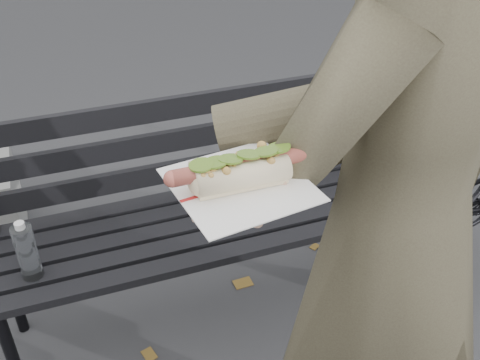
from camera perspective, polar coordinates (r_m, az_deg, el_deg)
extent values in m
cylinder|color=black|center=(2.03, -22.06, -16.52)|extent=(0.04, 0.04, 0.45)
cylinder|color=black|center=(2.27, -22.24, -10.06)|extent=(0.04, 0.04, 0.45)
cylinder|color=black|center=(2.26, 13.72, -8.17)|extent=(0.04, 0.04, 0.45)
cylinder|color=black|center=(2.48, 9.69, -3.26)|extent=(0.04, 0.04, 0.45)
cube|color=black|center=(1.87, -2.99, -7.90)|extent=(1.50, 0.07, 0.03)
cube|color=black|center=(1.93, -3.78, -6.20)|extent=(1.50, 0.07, 0.03)
cube|color=black|center=(2.00, -4.52, -4.62)|extent=(1.50, 0.07, 0.03)
cube|color=black|center=(2.07, -5.21, -3.13)|extent=(1.50, 0.07, 0.03)
cube|color=black|center=(2.14, -5.85, -1.74)|extent=(1.50, 0.07, 0.03)
cube|color=black|center=(2.25, 10.53, 6.04)|extent=(0.04, 0.03, 0.42)
cube|color=black|center=(2.10, -6.22, 1.02)|extent=(1.50, 0.02, 0.08)
cube|color=black|center=(2.03, -6.45, 4.08)|extent=(1.50, 0.02, 0.08)
cube|color=black|center=(1.97, -6.69, 7.34)|extent=(1.50, 0.02, 0.08)
cylinder|color=white|center=(1.84, -20.81, -6.90)|extent=(0.06, 0.06, 0.19)
cylinder|color=white|center=(1.77, -21.49, -4.33)|extent=(0.03, 0.03, 0.02)
imported|color=#463D2E|center=(1.22, 15.50, -5.48)|extent=(0.80, 0.64, 1.92)
cylinder|color=#463D2E|center=(0.97, 12.41, 7.95)|extent=(0.51, 0.23, 0.19)
cylinder|color=#D8A384|center=(0.85, 2.31, -0.24)|extent=(0.09, 0.08, 0.07)
ellipsoid|color=#D8A384|center=(0.83, 0.00, -1.42)|extent=(0.10, 0.12, 0.03)
cylinder|color=#D8A384|center=(0.80, -3.01, -3.27)|extent=(0.05, 0.02, 0.02)
cylinder|color=#D8A384|center=(0.81, -3.42, -2.46)|extent=(0.05, 0.02, 0.02)
cylinder|color=#D8A384|center=(0.83, -3.83, -1.67)|extent=(0.05, 0.02, 0.02)
cylinder|color=#D8A384|center=(0.84, -4.21, -0.92)|extent=(0.05, 0.02, 0.02)
cylinder|color=#D8A384|center=(0.79, 2.02, -3.34)|extent=(0.04, 0.05, 0.02)
cube|color=white|center=(0.82, 0.00, -0.46)|extent=(0.21, 0.21, 0.00)
cube|color=#B21E1E|center=(0.82, 0.00, -0.37)|extent=(0.19, 0.03, 0.00)
cylinder|color=#B25244|center=(0.81, 0.00, 1.47)|extent=(0.20, 0.02, 0.02)
sphere|color=#B25244|center=(0.78, -6.90, 0.12)|extent=(0.03, 0.02, 0.02)
sphere|color=#B25244|center=(0.84, 6.45, 2.71)|extent=(0.02, 0.02, 0.02)
sphere|color=#9E6B2D|center=(0.78, -1.40, 0.91)|extent=(0.01, 0.01, 0.01)
sphere|color=#9E6B2D|center=(0.81, -0.84, 2.42)|extent=(0.01, 0.01, 0.01)
sphere|color=#9E6B2D|center=(0.77, -3.36, 0.86)|extent=(0.01, 0.01, 0.01)
sphere|color=#9E6B2D|center=(0.79, -3.70, 0.77)|extent=(0.01, 0.01, 0.01)
sphere|color=#9E6B2D|center=(0.80, -1.40, 1.89)|extent=(0.01, 0.01, 0.01)
sphere|color=#9E6B2D|center=(0.80, 3.10, 1.33)|extent=(0.01, 0.01, 0.01)
sphere|color=#9E6B2D|center=(0.80, 2.74, 1.47)|extent=(0.01, 0.01, 0.01)
sphere|color=#9E6B2D|center=(0.80, -2.63, 1.41)|extent=(0.01, 0.01, 0.01)
sphere|color=#9E6B2D|center=(0.77, -3.76, 0.35)|extent=(0.01, 0.01, 0.01)
sphere|color=#9E6B2D|center=(0.78, -2.96, 0.68)|extent=(0.01, 0.01, 0.01)
sphere|color=#9E6B2D|center=(0.77, -2.98, 0.47)|extent=(0.01, 0.01, 0.01)
sphere|color=#9E6B2D|center=(0.81, -0.17, 2.75)|extent=(0.01, 0.01, 0.01)
sphere|color=#9E6B2D|center=(0.78, -2.98, 0.79)|extent=(0.01, 0.01, 0.01)
sphere|color=#9E6B2D|center=(0.81, -0.17, 2.47)|extent=(0.01, 0.01, 0.01)
sphere|color=#9E6B2D|center=(0.79, -0.60, 1.30)|extent=(0.01, 0.01, 0.01)
sphere|color=#9E6B2D|center=(0.82, 0.84, 2.39)|extent=(0.01, 0.01, 0.01)
sphere|color=#9E6B2D|center=(0.80, 1.44, 2.34)|extent=(0.01, 0.01, 0.01)
sphere|color=#9E6B2D|center=(0.80, 3.17, 1.92)|extent=(0.01, 0.01, 0.01)
sphere|color=#9E6B2D|center=(0.79, -3.75, 1.00)|extent=(0.01, 0.01, 0.01)
sphere|color=#9E6B2D|center=(0.81, -3.86, 1.94)|extent=(0.01, 0.01, 0.01)
sphere|color=#9E6B2D|center=(0.79, -0.81, 1.03)|extent=(0.01, 0.01, 0.01)
sphere|color=#9E6B2D|center=(0.78, -2.75, 0.97)|extent=(0.01, 0.01, 0.01)
sphere|color=#9E6B2D|center=(0.83, 2.21, 3.50)|extent=(0.01, 0.01, 0.01)
sphere|color=#9E6B2D|center=(0.83, 3.36, 2.95)|extent=(0.01, 0.01, 0.01)
sphere|color=#9E6B2D|center=(0.79, -0.67, 1.03)|extent=(0.01, 0.01, 0.01)
sphere|color=#9E6B2D|center=(0.79, -2.18, 1.31)|extent=(0.01, 0.01, 0.01)
sphere|color=#9E6B2D|center=(0.79, -0.97, 1.61)|extent=(0.01, 0.01, 0.01)
sphere|color=#9E6B2D|center=(0.81, 3.67, 2.40)|extent=(0.01, 0.01, 0.01)
sphere|color=#9E6B2D|center=(0.79, -3.27, 1.57)|extent=(0.01, 0.01, 0.01)
sphere|color=#9E6B2D|center=(0.80, 0.61, 1.26)|extent=(0.01, 0.01, 0.01)
cylinder|color=#587E22|center=(0.78, -3.95, 1.53)|extent=(0.04, 0.04, 0.01)
cylinder|color=#587E22|center=(0.79, -2.55, 1.81)|extent=(0.04, 0.04, 0.01)
cylinder|color=#587E22|center=(0.79, -0.96, 2.15)|extent=(0.04, 0.04, 0.01)
cylinder|color=#587E22|center=(0.80, 0.94, 2.62)|extent=(0.04, 0.04, 0.01)
cylinder|color=#587E22|center=(0.81, 2.65, 2.92)|extent=(0.04, 0.04, 0.01)
cylinder|color=#587E22|center=(0.82, 3.94, 3.29)|extent=(0.04, 0.04, 0.01)
cube|color=brown|center=(2.58, 16.80, -9.23)|extent=(0.06, 0.08, 0.00)
cube|color=brown|center=(3.43, 3.49, 4.31)|extent=(0.08, 0.06, 0.00)
cube|color=brown|center=(3.29, -0.95, 2.93)|extent=(0.09, 0.08, 0.00)
cube|color=brown|center=(2.63, 7.59, -6.71)|extent=(0.05, 0.05, 0.00)
cube|color=brown|center=(2.21, -9.21, -17.10)|extent=(0.06, 0.07, 0.00)
cube|color=brown|center=(2.44, 0.30, -10.41)|extent=(0.08, 0.06, 0.00)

